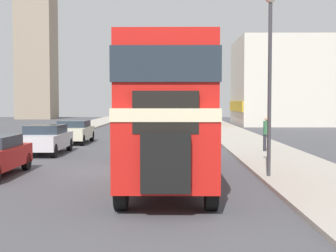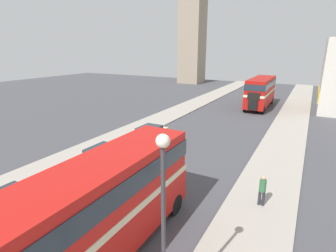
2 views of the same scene
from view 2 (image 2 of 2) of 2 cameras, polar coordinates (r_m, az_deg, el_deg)
The scene contains 8 objects.
ground_plane at distance 13.35m, azimuth -18.54°, elevation -21.00°, with size 120.00×120.00×0.00m, color #47474C.
double_decker_bus at distance 9.99m, azimuth -16.96°, elevation -17.75°, with size 2.38×11.21×4.09m.
bus_distant at distance 38.61m, azimuth 19.52°, elevation 7.36°, with size 2.57×9.50×4.10m.
car_parked_near at distance 15.26m, azimuth -32.40°, elevation -14.57°, with size 1.67×3.97×1.36m.
car_parked_mid at distance 18.88m, azimuth -14.34°, elevation -6.50°, with size 1.84×4.03×1.39m.
car_parked_far at distance 23.06m, azimuth -4.26°, elevation -1.79°, with size 1.84×4.03×1.37m.
pedestrian_walking at distance 14.58m, azimuth 19.86°, elevation -12.72°, with size 0.34×0.34×1.67m.
street_lamp at distance 7.16m, azimuth -1.04°, elevation -17.31°, with size 0.36×0.36×5.86m.
Camera 2 is at (8.28, -6.82, 7.94)m, focal length 28.00 mm.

